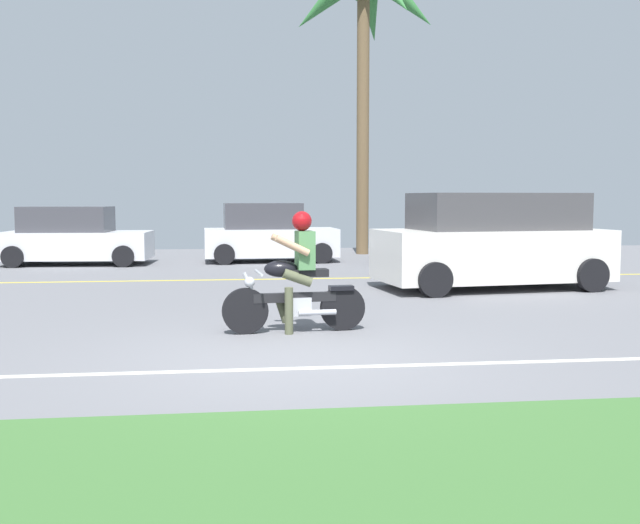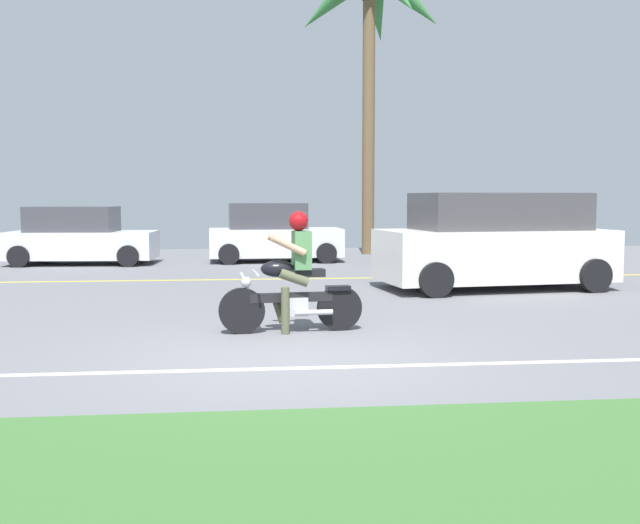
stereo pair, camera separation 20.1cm
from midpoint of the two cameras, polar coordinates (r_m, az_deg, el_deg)
The scene contains 10 objects.
ground at distance 11.28m, azimuth -2.87°, elevation -4.24°, with size 56.00×30.00×0.04m, color slate.
grass_median at distance 4.43m, azimuth 2.76°, elevation -18.36°, with size 56.00×3.80×0.06m, color #3D6B33.
lane_line_near at distance 7.84m, azimuth -1.37°, elevation -8.15°, with size 50.40×0.12×0.01m, color silver.
lane_line_far at distance 16.30m, azimuth -3.91°, elevation -1.32°, with size 50.40×0.12×0.01m, color yellow.
motorcyclist at distance 9.83m, azimuth -1.54°, elevation -1.49°, with size 1.92×0.63×1.61m.
suv_nearby at distance 14.93m, azimuth 13.74°, elevation 1.48°, with size 4.76×2.57×1.87m.
parked_car_1 at distance 20.91m, azimuth -17.74°, elevation 1.82°, with size 3.96×2.08×1.55m.
parked_car_2 at distance 20.79m, azimuth -3.36°, elevation 2.12°, with size 3.72×1.94×1.63m.
parked_car_3 at distance 20.42m, azimuth 10.77°, elevation 1.90°, with size 4.01×2.12×1.55m.
palm_tree_0 at distance 24.30m, azimuth 4.14°, elevation 19.06°, with size 4.89×4.79×9.34m.
Camera 2 is at (-0.54, -8.13, 1.78)m, focal length 41.65 mm.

